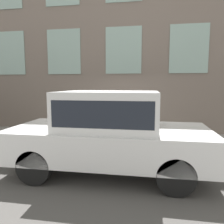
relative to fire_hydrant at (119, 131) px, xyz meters
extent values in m
plane|color=#514F4C|center=(-0.55, 0.10, -0.55)|extent=(80.00, 80.00, 0.00)
cube|color=gray|center=(0.67, 0.10, -0.47)|extent=(2.44, 60.00, 0.16)
cube|color=gray|center=(2.04, 0.10, 3.14)|extent=(0.30, 40.00, 7.38)
cube|color=#9EBCB2|center=(1.87, -2.35, 2.80)|extent=(0.03, 1.41, 1.79)
cube|color=#9EBCB2|center=(1.87, 0.10, 2.80)|extent=(0.03, 1.41, 1.79)
cube|color=#9EBCB2|center=(1.87, 2.54, 2.80)|extent=(0.03, 1.41, 1.79)
cube|color=#9EBCB2|center=(1.87, 4.98, 2.80)|extent=(0.03, 1.41, 1.79)
cylinder|color=gray|center=(0.00, 0.00, -0.37)|extent=(0.36, 0.36, 0.04)
cylinder|color=gray|center=(0.00, 0.00, -0.08)|extent=(0.26, 0.26, 0.63)
sphere|color=slate|center=(0.00, 0.00, 0.24)|extent=(0.28, 0.28, 0.28)
cylinder|color=black|center=(0.00, 0.00, 0.32)|extent=(0.09, 0.09, 0.11)
cylinder|color=gray|center=(0.00, -0.18, 0.00)|extent=(0.09, 0.10, 0.09)
cylinder|color=gray|center=(0.00, 0.18, 0.00)|extent=(0.09, 0.10, 0.09)
cylinder|color=#726651|center=(0.01, 0.48, -0.12)|extent=(0.08, 0.08, 0.55)
cylinder|color=#726651|center=(0.12, 0.48, -0.12)|extent=(0.08, 0.08, 0.55)
cube|color=#268C4C|center=(0.07, 0.48, 0.36)|extent=(0.15, 0.10, 0.41)
cylinder|color=#268C4C|center=(-0.04, 0.48, 0.37)|extent=(0.06, 0.06, 0.39)
cylinder|color=#268C4C|center=(0.17, 0.48, 0.37)|extent=(0.06, 0.06, 0.39)
sphere|color=tan|center=(0.07, 0.48, 0.66)|extent=(0.18, 0.18, 0.18)
cylinder|color=black|center=(-2.85, 1.36, -0.19)|extent=(0.24, 0.72, 0.72)
cylinder|color=black|center=(-1.05, 1.36, -0.19)|extent=(0.24, 0.72, 0.72)
cylinder|color=black|center=(-2.85, -1.43, -0.19)|extent=(0.24, 0.72, 0.72)
cylinder|color=black|center=(-1.05, -1.43, -0.19)|extent=(0.24, 0.72, 0.72)
cube|color=white|center=(-1.95, -0.03, 0.16)|extent=(2.04, 4.50, 0.69)
cube|color=white|center=(-1.95, -0.03, 0.92)|extent=(1.79, 2.16, 0.83)
cube|color=#1E232D|center=(-1.95, -0.03, 0.92)|extent=(1.80, 1.99, 0.53)
camera|label=1|loc=(-6.81, -0.90, 1.48)|focal=35.00mm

